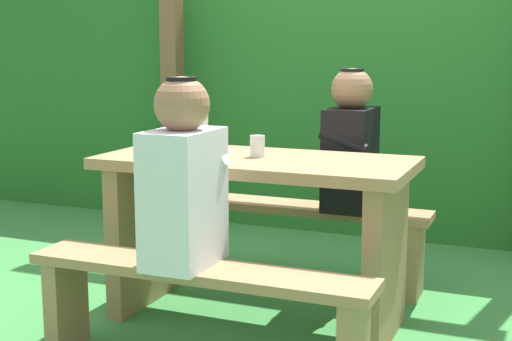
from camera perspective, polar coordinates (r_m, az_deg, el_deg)
The scene contains 11 objects.
ground_plane at distance 3.46m, azimuth 0.00°, elevation -11.63°, with size 12.00×12.00×0.00m, color #3B8741.
hedge_backdrop at distance 5.24m, azimuth 8.87°, elevation 5.73°, with size 6.40×0.90×1.80m, color #256B26.
pergola_post_left at distance 5.04m, azimuth -6.61°, elevation 8.34°, with size 0.12×0.12×2.28m, color brown.
picnic_table at distance 3.30m, azimuth 0.00°, elevation -3.22°, with size 1.40×0.64×0.77m.
bench_near at distance 2.84m, azimuth -4.62°, elevation -9.79°, with size 1.40×0.24×0.43m.
bench_far at distance 3.89m, azimuth 3.34°, elevation -4.39°, with size 1.40×0.24×0.43m.
person_white_shirt at distance 2.75m, azimuth -5.71°, elevation -0.69°, with size 0.25×0.35×0.72m.
person_black_coat at distance 3.72m, azimuth 7.44°, elevation 2.01°, with size 0.25×0.35×0.72m.
drinking_glass at distance 3.27m, azimuth 0.05°, elevation 1.94°, with size 0.07×0.07×0.10m, color silver.
bottle_left at distance 3.42m, azimuth -4.30°, elevation 3.18°, with size 0.06×0.06×0.24m.
cell_phone at distance 3.38m, azimuth -2.64°, elevation 1.45°, with size 0.07×0.14×0.01m, color silver.
Camera 1 is at (1.23, -2.97, 1.26)m, focal length 50.90 mm.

